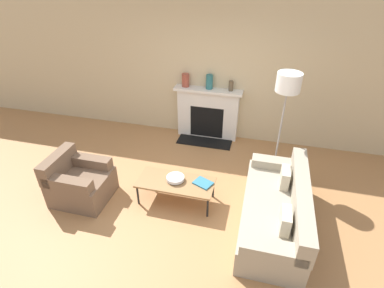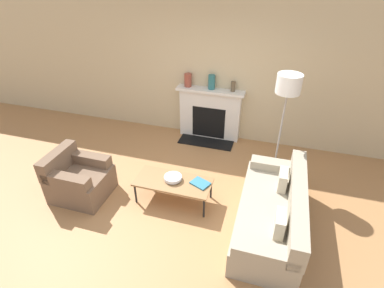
# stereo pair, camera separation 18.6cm
# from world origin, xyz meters

# --- Properties ---
(ground_plane) EXTENTS (18.00, 18.00, 0.00)m
(ground_plane) POSITION_xyz_m (0.00, 0.00, 0.00)
(ground_plane) COLOR #A87547
(wall_back) EXTENTS (18.00, 0.06, 2.90)m
(wall_back) POSITION_xyz_m (0.00, 2.48, 1.45)
(wall_back) COLOR #C6B289
(wall_back) RESTS_ON ground_plane
(fireplace) EXTENTS (1.38, 0.59, 1.09)m
(fireplace) POSITION_xyz_m (-0.08, 2.33, 0.53)
(fireplace) COLOR silver
(fireplace) RESTS_ON ground_plane
(couch) EXTENTS (0.85, 1.97, 0.75)m
(couch) POSITION_xyz_m (1.40, 0.09, 0.28)
(couch) COLOR #9E937F
(couch) RESTS_ON ground_plane
(armchair_near) EXTENTS (0.85, 0.76, 0.77)m
(armchair_near) POSITION_xyz_m (-1.64, -0.08, 0.30)
(armchair_near) COLOR brown
(armchair_near) RESTS_ON ground_plane
(coffee_table) EXTENTS (1.19, 0.53, 0.38)m
(coffee_table) POSITION_xyz_m (-0.13, 0.22, 0.36)
(coffee_table) COLOR olive
(coffee_table) RESTS_ON ground_plane
(bowl) EXTENTS (0.28, 0.28, 0.07)m
(bowl) POSITION_xyz_m (-0.14, 0.25, 0.43)
(bowl) COLOR silver
(bowl) RESTS_ON coffee_table
(book) EXTENTS (0.33, 0.30, 0.02)m
(book) POSITION_xyz_m (0.29, 0.28, 0.40)
(book) COLOR teal
(book) RESTS_ON coffee_table
(floor_lamp) EXTENTS (0.37, 0.37, 1.87)m
(floor_lamp) POSITION_xyz_m (1.35, 1.31, 1.56)
(floor_lamp) COLOR gray
(floor_lamp) RESTS_ON ground_plane
(mantel_vase_left) EXTENTS (0.15, 0.15, 0.26)m
(mantel_vase_left) POSITION_xyz_m (-0.55, 2.35, 1.22)
(mantel_vase_left) COLOR brown
(mantel_vase_left) RESTS_ON fireplace
(mantel_vase_center_left) EXTENTS (0.14, 0.14, 0.28)m
(mantel_vase_center_left) POSITION_xyz_m (-0.06, 2.35, 1.23)
(mantel_vase_center_left) COLOR #28666B
(mantel_vase_center_left) RESTS_ON fireplace
(mantel_vase_center_right) EXTENTS (0.09, 0.09, 0.20)m
(mantel_vase_center_right) POSITION_xyz_m (0.37, 2.35, 1.19)
(mantel_vase_center_right) COLOR brown
(mantel_vase_center_right) RESTS_ON fireplace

